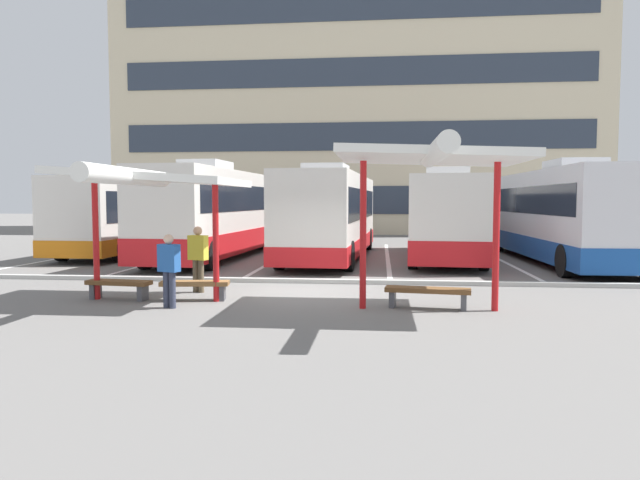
{
  "coord_description": "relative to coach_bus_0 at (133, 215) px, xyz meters",
  "views": [
    {
      "loc": [
        1.89,
        -14.39,
        2.31
      ],
      "look_at": [
        -0.0,
        3.56,
        1.07
      ],
      "focal_mm": 32.54,
      "sensor_mm": 36.0,
      "label": 1
    }
  ],
  "objects": [
    {
      "name": "ground_plane",
      "position": [
        8.92,
        -10.04,
        -1.66
      ],
      "size": [
        160.0,
        160.0,
        0.0
      ],
      "primitive_type": "plane",
      "color": "slate"
    },
    {
      "name": "terminal_building",
      "position": [
        8.95,
        20.93,
        8.96
      ],
      "size": [
        33.79,
        12.86,
        23.97
      ],
      "color": "beige",
      "rests_on": "ground"
    },
    {
      "name": "coach_bus_0",
      "position": [
        0.0,
        0.0,
        0.0
      ],
      "size": [
        2.81,
        10.6,
        3.55
      ],
      "color": "silver",
      "rests_on": "ground"
    },
    {
      "name": "coach_bus_1",
      "position": [
        4.29,
        -1.48,
        0.1
      ],
      "size": [
        3.07,
        12.12,
        3.8
      ],
      "color": "silver",
      "rests_on": "ground"
    },
    {
      "name": "coach_bus_2",
      "position": [
        8.85,
        -1.48,
        0.05
      ],
      "size": [
        3.17,
        11.67,
        3.64
      ],
      "color": "silver",
      "rests_on": "ground"
    },
    {
      "name": "coach_bus_3",
      "position": [
        13.33,
        -1.29,
        -0.05
      ],
      "size": [
        3.39,
        10.74,
        3.5
      ],
      "color": "silver",
      "rests_on": "ground"
    },
    {
      "name": "coach_bus_4",
      "position": [
        17.41,
        -2.02,
        0.07
      ],
      "size": [
        2.88,
        12.21,
        3.71
      ],
      "color": "silver",
      "rests_on": "ground"
    },
    {
      "name": "lane_stripe_0",
      "position": [
        -1.93,
        -1.1,
        -1.66
      ],
      "size": [
        0.16,
        14.0,
        0.01
      ],
      "primitive_type": "cube",
      "color": "white",
      "rests_on": "ground"
    },
    {
      "name": "lane_stripe_1",
      "position": [
        2.41,
        -1.1,
        -1.66
      ],
      "size": [
        0.16,
        14.0,
        0.01
      ],
      "primitive_type": "cube",
      "color": "white",
      "rests_on": "ground"
    },
    {
      "name": "lane_stripe_2",
      "position": [
        6.75,
        -1.1,
        -1.66
      ],
      "size": [
        0.16,
        14.0,
        0.01
      ],
      "primitive_type": "cube",
      "color": "white",
      "rests_on": "ground"
    },
    {
      "name": "lane_stripe_3",
      "position": [
        11.09,
        -1.1,
        -1.66
      ],
      "size": [
        0.16,
        14.0,
        0.01
      ],
      "primitive_type": "cube",
      "color": "white",
      "rests_on": "ground"
    },
    {
      "name": "lane_stripe_4",
      "position": [
        15.43,
        -1.1,
        -1.66
      ],
      "size": [
        0.16,
        14.0,
        0.01
      ],
      "primitive_type": "cube",
      "color": "white",
      "rests_on": "ground"
    },
    {
      "name": "lane_stripe_5",
      "position": [
        19.77,
        -1.1,
        -1.66
      ],
      "size": [
        0.16,
        14.0,
        0.01
      ],
      "primitive_type": "cube",
      "color": "white",
      "rests_on": "ground"
    },
    {
      "name": "waiting_shelter_0",
      "position": [
        5.65,
        -11.88,
        1.1
      ],
      "size": [
        3.86,
        4.84,
        3.03
      ],
      "color": "red",
      "rests_on": "ground"
    },
    {
      "name": "bench_0",
      "position": [
        4.75,
        -11.61,
        -1.33
      ],
      "size": [
        1.56,
        0.59,
        0.45
      ],
      "color": "brown",
      "rests_on": "ground"
    },
    {
      "name": "bench_1",
      "position": [
        6.55,
        -11.53,
        -1.33
      ],
      "size": [
        1.61,
        0.62,
        0.45
      ],
      "color": "brown",
      "rests_on": "ground"
    },
    {
      "name": "waiting_shelter_1",
      "position": [
        11.82,
        -12.4,
        1.48
      ],
      "size": [
        3.76,
        5.09,
        3.37
      ],
      "color": "red",
      "rests_on": "ground"
    },
    {
      "name": "bench_2",
      "position": [
        11.82,
        -12.0,
        -1.32
      ],
      "size": [
        1.84,
        0.66,
        0.45
      ],
      "color": "brown",
      "rests_on": "ground"
    },
    {
      "name": "platform_kerb",
      "position": [
        8.92,
        -8.47,
        -1.6
      ],
      "size": [
        44.0,
        0.24,
        0.12
      ],
      "primitive_type": "cube",
      "color": "#ADADA8",
      "rests_on": "ground"
    },
    {
      "name": "waiting_passenger_0",
      "position": [
        6.31,
        -12.51,
        -0.75
      ],
      "size": [
        0.5,
        0.35,
        1.59
      ],
      "color": "#33384C",
      "rests_on": "ground"
    },
    {
      "name": "waiting_passenger_1",
      "position": [
        6.26,
        -10.38,
        -0.7
      ],
      "size": [
        0.52,
        0.35,
        1.66
      ],
      "color": "brown",
      "rests_on": "ground"
    }
  ]
}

